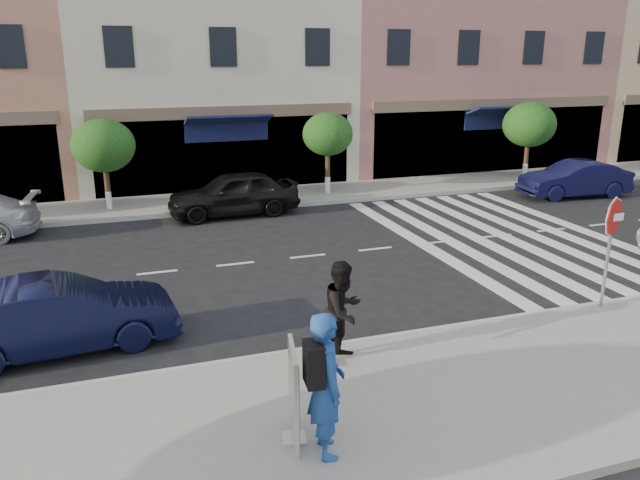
{
  "coord_description": "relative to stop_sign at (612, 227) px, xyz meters",
  "views": [
    {
      "loc": [
        -4.93,
        -11.33,
        5.35
      ],
      "look_at": [
        -0.69,
        0.98,
        1.4
      ],
      "focal_mm": 35.0,
      "sensor_mm": 36.0,
      "label": 1
    }
  ],
  "objects": [
    {
      "name": "ground",
      "position": [
        -4.74,
        1.67,
        -1.89
      ],
      "size": [
        120.0,
        120.0,
        0.0
      ],
      "primitive_type": "plane",
      "color": "black",
      "rests_on": "ground"
    },
    {
      "name": "sidewalk_near",
      "position": [
        -4.74,
        -2.08,
        -1.82
      ],
      "size": [
        60.0,
        4.5,
        0.15
      ],
      "primitive_type": "cube",
      "color": "gray",
      "rests_on": "ground"
    },
    {
      "name": "sidewalk_far",
      "position": [
        -4.74,
        12.67,
        -1.82
      ],
      "size": [
        60.0,
        3.0,
        0.15
      ],
      "primitive_type": "cube",
      "color": "gray",
      "rests_on": "ground"
    },
    {
      "name": "building_centre",
      "position": [
        -5.24,
        18.67,
        3.61
      ],
      "size": [
        11.0,
        9.0,
        11.0
      ],
      "primitive_type": "cube",
      "color": "beige",
      "rests_on": "ground"
    },
    {
      "name": "building_east_mid",
      "position": [
        6.76,
        18.67,
        4.61
      ],
      "size": [
        13.0,
        9.0,
        13.0
      ],
      "primitive_type": "cube",
      "color": "#AD6F66",
      "rests_on": "ground"
    },
    {
      "name": "street_tree_wb",
      "position": [
        -9.74,
        12.47,
        0.42
      ],
      "size": [
        2.1,
        2.1,
        3.06
      ],
      "color": "#473323",
      "rests_on": "sidewalk_far"
    },
    {
      "name": "street_tree_c",
      "position": [
        -1.74,
        12.47,
        0.47
      ],
      "size": [
        1.9,
        1.9,
        3.04
      ],
      "color": "#473323",
      "rests_on": "sidewalk_far"
    },
    {
      "name": "street_tree_ea",
      "position": [
        7.26,
        12.47,
        0.5
      ],
      "size": [
        2.2,
        2.2,
        3.19
      ],
      "color": "#473323",
      "rests_on": "sidewalk_far"
    },
    {
      "name": "stop_sign",
      "position": [
        0.0,
        0.0,
        0.0
      ],
      "size": [
        0.84,
        0.12,
        2.38
      ],
      "rotation": [
        0.0,
        0.0,
        0.07
      ],
      "color": "gray",
      "rests_on": "sidewalk_near"
    },
    {
      "name": "photographer",
      "position": [
        -7.23,
        -2.83,
        -0.72
      ],
      "size": [
        0.56,
        0.79,
        2.03
      ],
      "primitive_type": "imported",
      "rotation": [
        0.0,
        0.0,
        1.46
      ],
      "color": "#1E468D",
      "rests_on": "sidewalk_near"
    },
    {
      "name": "walker",
      "position": [
        -6.06,
        -0.4,
        -0.84
      ],
      "size": [
        1.11,
        1.05,
        1.81
      ],
      "primitive_type": "imported",
      "rotation": [
        0.0,
        0.0,
        0.57
      ],
      "color": "black",
      "rests_on": "sidewalk_near"
    },
    {
      "name": "poster_board",
      "position": [
        -7.56,
        -2.44,
        -1.06
      ],
      "size": [
        0.38,
        0.91,
        1.41
      ],
      "rotation": [
        0.0,
        0.0,
        -0.2
      ],
      "color": "beige",
      "rests_on": "sidewalk_near"
    },
    {
      "name": "car_near_mid",
      "position": [
        -10.75,
        1.88,
        -1.21
      ],
      "size": [
        4.29,
        1.85,
        1.37
      ],
      "primitive_type": "imported",
      "rotation": [
        0.0,
        0.0,
        1.67
      ],
      "color": "black",
      "rests_on": "ground"
    },
    {
      "name": "car_far_mid",
      "position": [
        -5.73,
        10.77,
        -1.15
      ],
      "size": [
        4.46,
        1.96,
        1.49
      ],
      "primitive_type": "imported",
      "rotation": [
        0.0,
        0.0,
        -1.52
      ],
      "color": "black",
      "rests_on": "ground"
    },
    {
      "name": "car_far_right",
      "position": [
        7.12,
        9.27,
        -1.2
      ],
      "size": [
        4.3,
        1.87,
        1.37
      ],
      "primitive_type": "imported",
      "rotation": [
        0.0,
        0.0,
        -1.67
      ],
      "color": "black",
      "rests_on": "ground"
    }
  ]
}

